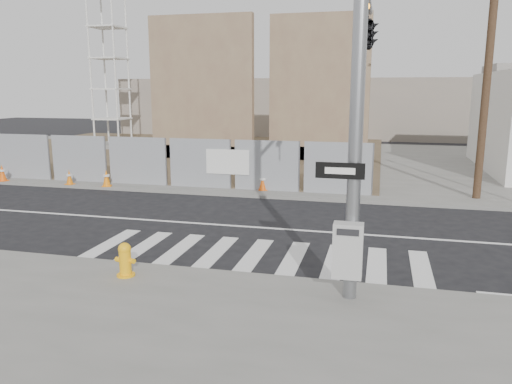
% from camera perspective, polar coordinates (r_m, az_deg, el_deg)
% --- Properties ---
extents(ground, '(100.00, 100.00, 0.00)m').
position_cam_1_polar(ground, '(14.94, 2.16, -4.21)').
color(ground, black).
rests_on(ground, ground).
extents(sidewalk_far, '(50.00, 20.00, 0.12)m').
position_cam_1_polar(sidewalk_far, '(28.51, 8.00, 3.42)').
color(sidewalk_far, slate).
rests_on(sidewalk_far, ground).
extents(signal_pole, '(0.96, 5.87, 7.00)m').
position_cam_1_polar(signal_pole, '(12.05, 12.30, 14.73)').
color(signal_pole, gray).
rests_on(signal_pole, sidewalk_near).
extents(chain_link_fence, '(24.60, 0.04, 2.00)m').
position_cam_1_polar(chain_link_fence, '(23.24, -19.98, 3.62)').
color(chain_link_fence, gray).
rests_on(chain_link_fence, sidewalk_far).
extents(concrete_wall_left, '(6.00, 1.30, 8.00)m').
position_cam_1_polar(concrete_wall_left, '(28.92, -6.15, 10.18)').
color(concrete_wall_left, brown).
rests_on(concrete_wall_left, sidewalk_far).
extents(concrete_wall_right, '(5.50, 1.30, 8.00)m').
position_cam_1_polar(concrete_wall_right, '(28.37, 7.19, 10.13)').
color(concrete_wall_right, brown).
rests_on(concrete_wall_right, sidewalk_far).
extents(crane_tower, '(2.60, 2.60, 18.15)m').
position_cam_1_polar(crane_tower, '(36.22, -16.73, 19.02)').
color(crane_tower, slate).
rests_on(crane_tower, sidewalk_far).
extents(utility_pole_right, '(1.60, 0.28, 10.00)m').
position_cam_1_polar(utility_pole_right, '(19.92, 25.09, 13.82)').
color(utility_pole_right, '#493222').
rests_on(utility_pole_right, sidewalk_far).
extents(fire_hydrant, '(0.50, 0.50, 0.74)m').
position_cam_1_polar(fire_hydrant, '(11.19, -14.73, -7.48)').
color(fire_hydrant, '#FDAF0E').
rests_on(fire_hydrant, sidewalk_near).
extents(traffic_cone_a, '(0.46, 0.46, 0.73)m').
position_cam_1_polar(traffic_cone_a, '(24.63, -27.01, 1.95)').
color(traffic_cone_a, '#FF5E0D').
rests_on(traffic_cone_a, sidewalk_far).
extents(traffic_cone_b, '(0.40, 0.40, 0.63)m').
position_cam_1_polar(traffic_cone_b, '(22.59, -20.55, 1.59)').
color(traffic_cone_b, orange).
rests_on(traffic_cone_b, sidewalk_far).
extents(traffic_cone_c, '(0.47, 0.47, 0.71)m').
position_cam_1_polar(traffic_cone_c, '(21.64, -16.72, 1.53)').
color(traffic_cone_c, orange).
rests_on(traffic_cone_c, sidewalk_far).
extents(traffic_cone_d, '(0.45, 0.45, 0.70)m').
position_cam_1_polar(traffic_cone_d, '(19.96, 0.78, 1.20)').
color(traffic_cone_d, '#DE530B').
rests_on(traffic_cone_d, sidewalk_far).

